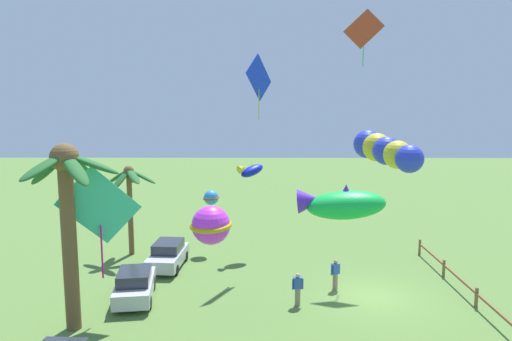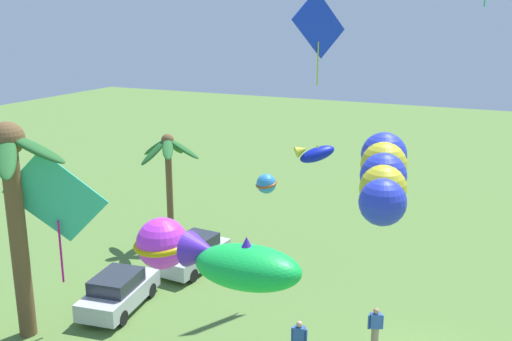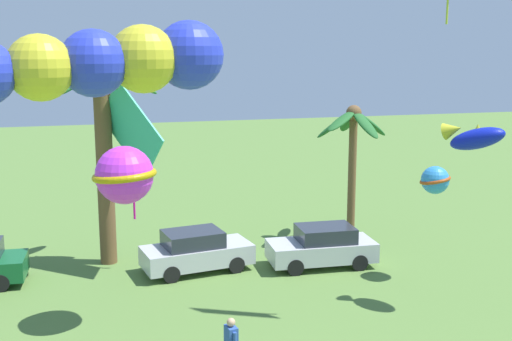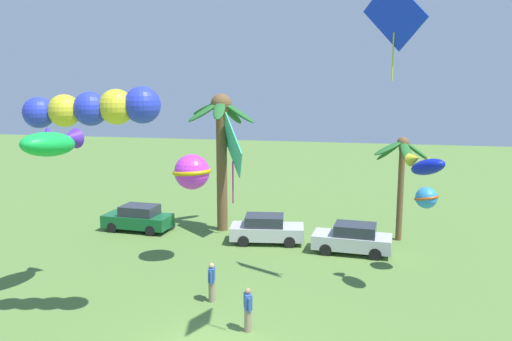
# 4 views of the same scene
# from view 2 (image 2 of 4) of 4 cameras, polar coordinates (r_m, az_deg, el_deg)

# --- Properties ---
(palm_tree_0) EXTENTS (4.18, 4.09, 7.92)m
(palm_tree_0) POSITION_cam_2_polar(r_m,az_deg,el_deg) (21.80, -22.55, -1.56)
(palm_tree_0) COLOR brown
(palm_tree_0) RESTS_ON ground
(palm_tree_1) EXTENTS (3.25, 3.34, 5.68)m
(palm_tree_1) POSITION_cam_2_polar(r_m,az_deg,el_deg) (29.62, -8.55, 0.95)
(palm_tree_1) COLOR brown
(palm_tree_1) RESTS_ON ground
(parked_car_1) EXTENTS (4.10, 2.24, 1.51)m
(parked_car_1) POSITION_cam_2_polar(r_m,az_deg,el_deg) (24.40, -13.21, -11.34)
(parked_car_1) COLOR #BCBCC1
(parked_car_1) RESTS_ON ground
(parked_car_2) EXTENTS (4.00, 1.95, 1.51)m
(parked_car_2) POSITION_cam_2_polar(r_m,az_deg,el_deg) (27.43, -6.07, -7.98)
(parked_car_2) COLOR #BCBCC1
(parked_car_2) RESTS_ON ground
(spectator_1) EXTENTS (0.37, 0.51, 1.59)m
(spectator_1) POSITION_cam_2_polar(r_m,az_deg,el_deg) (21.53, 11.52, -14.81)
(spectator_1) COLOR gray
(spectator_1) RESTS_ON ground
(kite_fish_0) EXTENTS (1.65, 3.05, 1.27)m
(kite_fish_0) POSITION_cam_2_polar(r_m,az_deg,el_deg) (12.63, -1.55, -9.08)
(kite_fish_0) COLOR green
(kite_tube_1) EXTENTS (4.38, 1.84, 1.35)m
(kite_tube_1) POSITION_cam_2_polar(r_m,az_deg,el_deg) (14.38, 12.28, -0.24)
(kite_tube_1) COLOR blue
(kite_diamond_2) EXTENTS (1.88, 3.19, 5.06)m
(kite_diamond_2) POSITION_cam_2_polar(r_m,az_deg,el_deg) (21.89, -18.87, -2.64)
(kite_diamond_2) COLOR #35BE96
(kite_ball_3) EXTENTS (1.47, 1.47, 0.96)m
(kite_ball_3) POSITION_cam_2_polar(r_m,az_deg,el_deg) (28.20, 1.01, -1.29)
(kite_ball_3) COLOR #2F89D6
(kite_fish_4) EXTENTS (1.73, 1.96, 1.07)m
(kite_fish_4) POSITION_cam_2_polar(r_m,az_deg,el_deg) (26.50, 5.75, 1.67)
(kite_fish_4) COLOR #0D1CB3
(kite_ball_5) EXTENTS (2.48, 2.48, 1.63)m
(kite_ball_5) POSITION_cam_2_polar(r_m,az_deg,el_deg) (18.69, -9.11, -7.00)
(kite_ball_5) COLOR #D634EE
(kite_diamond_6) EXTENTS (2.30, 1.50, 3.77)m
(kite_diamond_6) POSITION_cam_2_polar(r_m,az_deg,el_deg) (24.28, 6.12, 13.80)
(kite_diamond_6) COLOR blue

